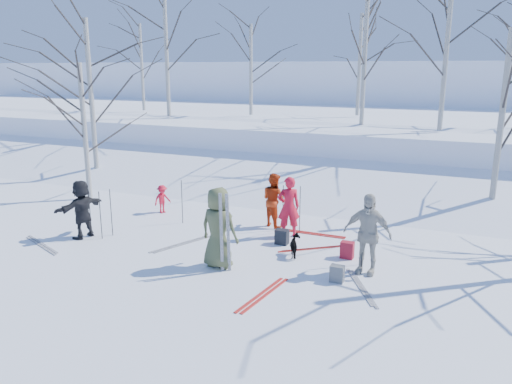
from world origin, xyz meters
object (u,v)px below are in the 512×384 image
at_px(skier_red_north, 289,207).
at_px(backpack_grey, 337,274).
at_px(skier_cream_east, 367,234).
at_px(skier_redor_behind, 274,200).
at_px(backpack_dark, 282,237).
at_px(backpack_red, 347,250).
at_px(skier_red_seated, 162,199).
at_px(dog, 296,246).
at_px(skier_grey_west, 82,209).
at_px(skier_olive_center, 219,228).

height_order(skier_red_north, backpack_grey, skier_red_north).
xyz_separation_m(skier_cream_east, backpack_grey, (-0.47, -0.76, -0.75)).
relative_size(skier_redor_behind, backpack_dark, 4.01).
height_order(skier_redor_behind, backpack_red, skier_redor_behind).
relative_size(skier_cream_east, backpack_grey, 4.96).
bearing_deg(backpack_red, skier_red_seated, 166.69).
xyz_separation_m(dog, backpack_grey, (1.34, -1.09, -0.08)).
relative_size(skier_red_north, skier_cream_east, 0.91).
bearing_deg(skier_red_seated, backpack_red, -80.93).
xyz_separation_m(skier_cream_east, skier_grey_west, (-7.69, -0.66, -0.13)).
bearing_deg(skier_red_seated, backpack_grey, -92.27).
bearing_deg(skier_cream_east, skier_grey_west, -171.00).
bearing_deg(backpack_dark, dog, -48.07).
bearing_deg(backpack_dark, skier_grey_west, -162.07).
bearing_deg(skier_red_seated, dog, -87.85).
bearing_deg(skier_redor_behind, skier_red_seated, 31.20).
distance_m(skier_grey_west, backpack_dark, 5.54).
xyz_separation_m(backpack_red, backpack_grey, (0.13, -1.49, -0.02)).
height_order(backpack_grey, backpack_dark, backpack_dark).
relative_size(skier_olive_center, backpack_grey, 5.08).
distance_m(skier_redor_behind, dog, 2.59).
xyz_separation_m(skier_redor_behind, backpack_red, (2.63, -1.69, -0.59)).
bearing_deg(backpack_grey, skier_cream_east, 58.48).
bearing_deg(skier_olive_center, skier_red_seated, -36.72).
bearing_deg(backpack_red, skier_red_north, 153.08).
distance_m(skier_redor_behind, skier_cream_east, 4.04).
bearing_deg(skier_cream_east, skier_redor_behind, 147.25).
xyz_separation_m(skier_redor_behind, backpack_dark, (0.78, -1.38, -0.60)).
height_order(skier_red_north, dog, skier_red_north).
height_order(skier_red_north, skier_cream_east, skier_cream_east).
bearing_deg(backpack_grey, backpack_dark, 137.71).
xyz_separation_m(skier_red_north, skier_grey_west, (-5.18, -2.36, -0.04)).
height_order(skier_cream_east, backpack_red, skier_cream_east).
xyz_separation_m(skier_red_seated, dog, (5.24, -1.93, -0.19)).
bearing_deg(backpack_red, backpack_dark, 170.62).
xyz_separation_m(skier_red_seated, skier_grey_west, (-0.64, -2.92, 0.35)).
relative_size(skier_red_seated, backpack_dark, 2.30).
relative_size(skier_red_north, dog, 2.68).
height_order(skier_grey_west, backpack_red, skier_grey_west).
bearing_deg(skier_cream_east, skier_olive_center, -158.59).
xyz_separation_m(skier_redor_behind, dog, (1.42, -2.09, -0.53)).
bearing_deg(skier_olive_center, backpack_dark, -107.51).
relative_size(dog, backpack_grey, 1.68).
distance_m(skier_olive_center, backpack_red, 3.27).
height_order(skier_red_seated, skier_grey_west, skier_grey_west).
bearing_deg(skier_red_north, skier_red_seated, -35.64).
relative_size(skier_olive_center, backpack_dark, 4.82).
bearing_deg(backpack_red, skier_cream_east, -50.51).
bearing_deg(backpack_dark, skier_cream_east, -22.95).
bearing_deg(skier_redor_behind, backpack_dark, 148.31).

